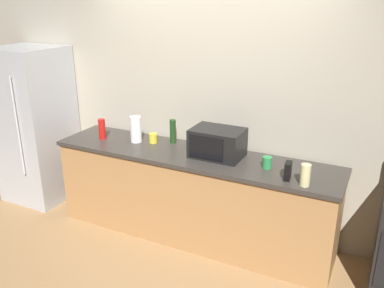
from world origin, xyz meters
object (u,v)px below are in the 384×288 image
at_px(refrigerator, 36,125).
at_px(microwave, 217,143).
at_px(bottle_wine, 173,131).
at_px(mug_green, 267,162).
at_px(paper_towel_roll, 136,129).
at_px(mug_yellow, 153,138).
at_px(cordless_phone, 288,171).
at_px(bottle_hot_sauce, 102,129).
at_px(bottle_hand_soap, 305,175).

bearing_deg(refrigerator, microwave, 1.20).
bearing_deg(bottle_wine, mug_green, -10.69).
bearing_deg(paper_towel_roll, mug_yellow, 16.68).
bearing_deg(mug_yellow, bottle_wine, 25.84).
relative_size(cordless_phone, bottle_wine, 0.60).
distance_m(cordless_phone, bottle_hot_sauce, 2.01).
relative_size(refrigerator, mug_green, 17.35).
xyz_separation_m(microwave, bottle_wine, (-0.55, 0.14, -0.01)).
distance_m(refrigerator, bottle_wine, 1.75).
bearing_deg(cordless_phone, paper_towel_roll, 166.90).
relative_size(cordless_phone, mug_green, 1.45).
bearing_deg(cordless_phone, mug_yellow, 164.06).
distance_m(refrigerator, mug_green, 2.79).
bearing_deg(mug_green, microwave, 173.59).
distance_m(microwave, cordless_phone, 0.75).
xyz_separation_m(refrigerator, mug_yellow, (1.55, 0.10, 0.05)).
height_order(refrigerator, bottle_hot_sauce, refrigerator).
height_order(paper_towel_roll, mug_yellow, paper_towel_roll).
height_order(bottle_hand_soap, mug_yellow, bottle_hand_soap).
bearing_deg(bottle_hand_soap, bottle_wine, 163.96).
height_order(microwave, paper_towel_roll, same).
bearing_deg(bottle_hand_soap, bottle_hot_sauce, 174.95).
relative_size(refrigerator, bottle_hot_sauce, 8.34).
relative_size(bottle_hand_soap, mug_green, 1.76).
relative_size(bottle_hand_soap, mug_yellow, 1.84).
height_order(refrigerator, cordless_phone, refrigerator).
bearing_deg(bottle_hand_soap, cordless_phone, 158.94).
relative_size(microwave, cordless_phone, 3.20).
distance_m(microwave, mug_green, 0.51).
height_order(microwave, bottle_wine, microwave).
relative_size(bottle_hand_soap, bottle_wine, 0.74).
bearing_deg(microwave, mug_yellow, 175.82).
distance_m(paper_towel_roll, bottle_hand_soap, 1.81).
height_order(bottle_hand_soap, bottle_wine, bottle_wine).
xyz_separation_m(refrigerator, paper_towel_roll, (1.38, 0.05, 0.13)).
distance_m(cordless_phone, bottle_hand_soap, 0.16).
bearing_deg(mug_green, bottle_wine, 169.31).
height_order(paper_towel_roll, bottle_wine, paper_towel_roll).
relative_size(mug_green, mug_yellow, 1.05).
bearing_deg(bottle_wine, paper_towel_roll, -158.46).
bearing_deg(microwave, bottle_wine, 165.53).
relative_size(refrigerator, cordless_phone, 12.00).
height_order(paper_towel_roll, cordless_phone, paper_towel_roll).
xyz_separation_m(paper_towel_roll, mug_yellow, (0.17, 0.05, -0.09)).
xyz_separation_m(microwave, paper_towel_roll, (-0.91, 0.00, 0.00)).
height_order(paper_towel_roll, bottle_hot_sauce, paper_towel_roll).
height_order(cordless_phone, mug_green, cordless_phone).
height_order(cordless_phone, mug_yellow, cordless_phone).
bearing_deg(microwave, refrigerator, -178.80).
xyz_separation_m(refrigerator, bottle_hot_sauce, (1.00, -0.03, 0.11)).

